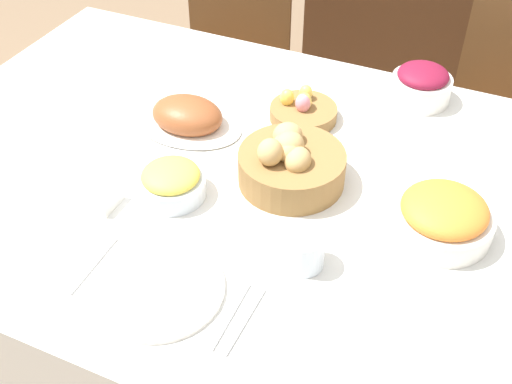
% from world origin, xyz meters
% --- Properties ---
extents(ground_plane, '(12.00, 12.00, 0.00)m').
position_xyz_m(ground_plane, '(0.00, 0.00, 0.00)').
color(ground_plane, '#7F664C').
extents(dining_table, '(1.84, 1.20, 0.73)m').
position_xyz_m(dining_table, '(0.00, 0.00, 0.37)').
color(dining_table, silver).
rests_on(dining_table, ground).
extents(chair_far_left, '(0.46, 0.46, 0.95)m').
position_xyz_m(chair_far_left, '(-0.55, 0.94, 0.51)').
color(chair_far_left, brown).
rests_on(chair_far_left, ground).
extents(sideboard, '(1.13, 0.44, 0.87)m').
position_xyz_m(sideboard, '(0.10, 1.76, 0.43)').
color(sideboard, '#4C2D19').
rests_on(sideboard, ground).
extents(bread_basket, '(0.25, 0.25, 0.14)m').
position_xyz_m(bread_basket, '(0.06, 0.02, 0.79)').
color(bread_basket, olive).
rests_on(bread_basket, dining_table).
extents(egg_basket, '(0.18, 0.18, 0.08)m').
position_xyz_m(egg_basket, '(-0.00, 0.27, 0.76)').
color(egg_basket, olive).
rests_on(egg_basket, dining_table).
extents(ham_platter, '(0.29, 0.21, 0.09)m').
position_xyz_m(ham_platter, '(-0.26, 0.12, 0.76)').
color(ham_platter, silver).
rests_on(ham_platter, dining_table).
extents(pineapple_bowl, '(0.16, 0.16, 0.08)m').
position_xyz_m(pineapple_bowl, '(-0.16, -0.13, 0.77)').
color(pineapple_bowl, silver).
rests_on(pineapple_bowl, dining_table).
extents(beet_salad_bowl, '(0.16, 0.16, 0.10)m').
position_xyz_m(beet_salad_bowl, '(0.26, 0.49, 0.78)').
color(beet_salad_bowl, silver).
rests_on(beet_salad_bowl, dining_table).
extents(carrot_bowl, '(0.22, 0.22, 0.10)m').
position_xyz_m(carrot_bowl, '(0.42, -0.01, 0.78)').
color(carrot_bowl, silver).
rests_on(carrot_bowl, dining_table).
extents(dinner_plate, '(0.26, 0.26, 0.01)m').
position_xyz_m(dinner_plate, '(-0.05, -0.39, 0.74)').
color(dinner_plate, silver).
rests_on(dinner_plate, dining_table).
extents(fork, '(0.01, 0.17, 0.00)m').
position_xyz_m(fork, '(-0.20, -0.39, 0.74)').
color(fork, silver).
rests_on(fork, dining_table).
extents(knife, '(0.01, 0.17, 0.00)m').
position_xyz_m(knife, '(0.11, -0.39, 0.74)').
color(knife, silver).
rests_on(knife, dining_table).
extents(spoon, '(0.01, 0.17, 0.00)m').
position_xyz_m(spoon, '(0.14, -0.39, 0.74)').
color(spoon, silver).
rests_on(spoon, dining_table).
extents(drinking_cup, '(0.08, 0.08, 0.08)m').
position_xyz_m(drinking_cup, '(0.19, -0.21, 0.77)').
color(drinking_cup, silver).
rests_on(drinking_cup, dining_table).
extents(butter_dish, '(0.12, 0.08, 0.03)m').
position_xyz_m(butter_dish, '(-0.32, -0.23, 0.75)').
color(butter_dish, silver).
rests_on(butter_dish, dining_table).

